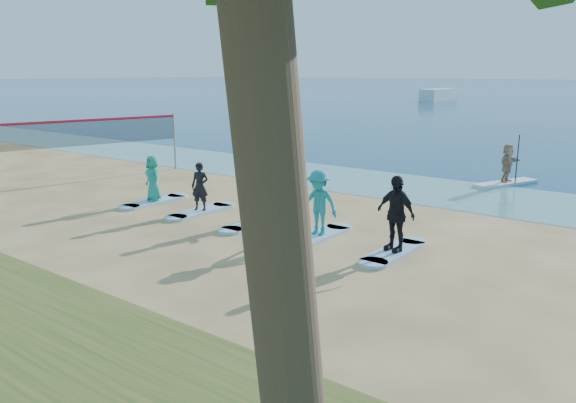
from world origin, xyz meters
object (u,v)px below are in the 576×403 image
Objects in this scene: paddleboard at (506,183)px; paddleboarder at (508,163)px; surfboard_1 at (201,211)px; surfboard_0 at (154,201)px; boat_offshore_a at (439,100)px; surfboard_2 at (255,223)px; student_4 at (395,213)px; student_3 at (319,203)px; surfboard_4 at (394,252)px; surfboard_3 at (318,236)px; volleyball_net at (72,134)px; student_1 at (200,186)px; student_2 at (254,196)px; student_0 at (153,178)px.

paddleboard is 2.01× the size of paddleboarder.
surfboard_0 is at bearing 180.00° from surfboard_1.
surfboard_2 is at bearing -69.09° from boat_offshore_a.
surfboard_0 is 9.07m from student_4.
surfboard_4 is (2.25, 0.00, -0.92)m from student_3.
paddleboard reaches higher than surfboard_3.
surfboard_0 is at bearing 177.18° from student_3.
surfboard_1 is 1.00× the size of surfboard_3.
surfboard_2 is at bearing 0.00° from surfboard_0.
volleyball_net is 4.00× the size of surfboard_0.
surfboard_2 is at bearing -3.84° from volleyball_net.
boat_offshore_a is at bearing 106.96° from surfboard_1.
paddleboarder is at bearing 77.29° from student_3.
volleyball_net is 5.88× the size of paddleboarder.
surfboard_3 is at bearing -67.46° from boat_offshore_a.
student_3 is 0.80× the size of surfboard_4.
student_3 is (0.00, 0.00, 0.92)m from surfboard_3.
student_1 reaches higher than paddleboard.
student_2 is 2.39m from surfboard_3.
paddleboarder is at bearing 58.85° from surfboard_1.
student_4 is at bearing -2.67° from volleyball_net.
surfboard_4 is at bearing -2.82° from student_3.
surfboard_0 is at bearing -6.83° from volleyball_net.
boat_offshore_a is 74.48m from surfboard_2.
paddleboard is 0.81m from paddleboarder.
paddleboarder is 0.68× the size of surfboard_3.
paddleboard is at bearing -62.84° from boat_offshore_a.
student_4 is (4.51, 0.00, 0.98)m from surfboard_2.
surfboard_3 is at bearing 15.85° from student_0.
boat_offshore_a is 3.81× the size of surfboard_1.
boat_offshore_a reaches higher than surfboard_1.
student_4 is (2.25, 0.00, 0.98)m from surfboard_3.
student_2 reaches higher than boat_offshore_a.
surfboard_1 is at bearing 15.85° from student_0.
student_4 reaches higher than student_0.
surfboard_3 is 1.25× the size of student_3.
surfboard_2 is (-4.08, -10.48, -0.01)m from paddleboard.
student_2 reaches higher than student_1.
paddleboarder is at bearing 92.33° from surfboard_4.
surfboard_2 is (10.25, -0.69, -1.86)m from volleyball_net.
surfboard_1 is 1.44× the size of student_2.
paddleboarder is 0.68× the size of surfboard_2.
student_3 reaches higher than student_1.
student_4 reaches higher than paddleboard.
student_1 reaches higher than surfboard_0.
surfboard_3 is (-1.83, -10.48, -0.82)m from paddleboarder.
surfboard_0 is at bearing 180.00° from surfboard_3.
surfboard_0 is at bearing 180.00° from surfboard_2.
paddleboarder is at bearing 0.00° from paddleboard.
volleyball_net is at bearing 132.04° from paddleboarder.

